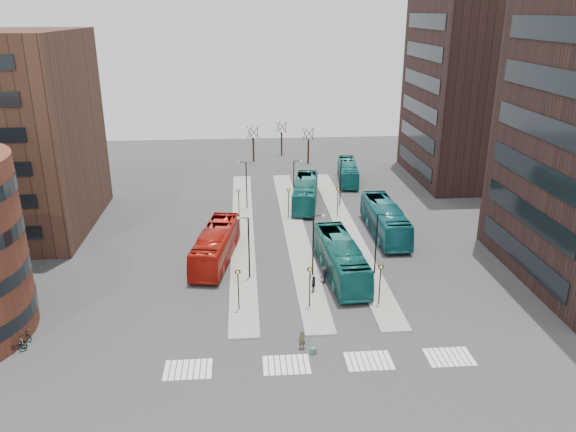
{
  "coord_description": "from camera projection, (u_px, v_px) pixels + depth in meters",
  "views": [
    {
      "loc": [
        -3.63,
        -29.98,
        23.91
      ],
      "look_at": [
        0.51,
        21.3,
        5.0
      ],
      "focal_mm": 35.0,
      "sensor_mm": 36.0,
      "label": 1
    }
  ],
  "objects": [
    {
      "name": "teal_bus_d",
      "position": [
        348.0,
        172.0,
        82.67
      ],
      "size": [
        3.72,
        10.88,
        2.97
      ],
      "primitive_type": "imported",
      "rotation": [
        0.0,
        0.0,
        -0.12
      ],
      "color": "#15696D",
      "rests_on": "ground"
    },
    {
      "name": "teal_bus_b",
      "position": [
        305.0,
        192.0,
        72.77
      ],
      "size": [
        4.68,
        12.33,
        3.35
      ],
      "primitive_type": "imported",
      "rotation": [
        0.0,
        0.0,
        -0.16
      ],
      "color": "#146460",
      "rests_on": "ground"
    },
    {
      "name": "bare_trees",
      "position": [
        281.0,
        144.0,
        94.46
      ],
      "size": [
        10.97,
        8.14,
        5.9
      ],
      "color": "black",
      "rests_on": "ground"
    },
    {
      "name": "commuter_a",
      "position": [
        190.0,
        276.0,
        51.92
      ],
      "size": [
        0.8,
        0.64,
        1.57
      ],
      "primitive_type": "imported",
      "rotation": [
        0.0,
        0.0,
        3.2
      ],
      "color": "black",
      "rests_on": "ground"
    },
    {
      "name": "crosswalk_stripes",
      "position": [
        324.0,
        363.0,
        40.44
      ],
      "size": [
        22.35,
        2.4,
        0.01
      ],
      "color": "silver",
      "rests_on": "ground"
    },
    {
      "name": "suitcase",
      "position": [
        313.0,
        351.0,
        41.44
      ],
      "size": [
        0.48,
        0.44,
        0.49
      ],
      "primitive_type": "cube",
      "rotation": [
        0.0,
        0.0,
        0.41
      ],
      "color": "navy",
      "rests_on": "ground"
    },
    {
      "name": "commuter_c",
      "position": [
        324.0,
        274.0,
        52.2
      ],
      "size": [
        1.12,
        1.18,
        1.6
      ],
      "primitive_type": "imported",
      "rotation": [
        0.0,
        0.0,
        4.02
      ],
      "color": "black",
      "rests_on": "ground"
    },
    {
      "name": "island_left",
      "position": [
        243.0,
        231.0,
        64.31
      ],
      "size": [
        2.5,
        45.0,
        0.15
      ],
      "primitive_type": "cube",
      "color": "gray",
      "rests_on": "ground"
    },
    {
      "name": "sign_poles",
      "position": [
        297.0,
        234.0,
        57.37
      ],
      "size": [
        12.45,
        22.12,
        3.65
      ],
      "color": "black",
      "rests_on": "ground"
    },
    {
      "name": "ground",
      "position": [
        306.0,
        400.0,
        36.57
      ],
      "size": [
        160.0,
        160.0,
        0.0
      ],
      "primitive_type": "plane",
      "color": "#2E2E31",
      "rests_on": "ground"
    },
    {
      "name": "bicycle_mid",
      "position": [
        17.0,
        341.0,
        42.13
      ],
      "size": [
        1.83,
        1.15,
        1.07
      ],
      "primitive_type": "imported",
      "rotation": [
        0.0,
        0.0,
        1.18
      ],
      "color": "gray",
      "rests_on": "ground"
    },
    {
      "name": "bicycle_near",
      "position": [
        14.0,
        348.0,
        41.46
      ],
      "size": [
        1.84,
        1.17,
        0.91
      ],
      "primitive_type": "imported",
      "rotation": [
        0.0,
        0.0,
        1.92
      ],
      "color": "gray",
      "rests_on": "ground"
    },
    {
      "name": "teal_bus_c",
      "position": [
        385.0,
        220.0,
        63.06
      ],
      "size": [
        3.01,
        12.77,
        3.56
      ],
      "primitive_type": "imported",
      "rotation": [
        0.0,
        0.0,
        0.0
      ],
      "color": "#156169",
      "rests_on": "ground"
    },
    {
      "name": "bicycle_far",
      "position": [
        22.0,
        335.0,
        43.08
      ],
      "size": [
        1.86,
        1.29,
        0.93
      ],
      "primitive_type": "imported",
      "rotation": [
        0.0,
        0.0,
        1.15
      ],
      "color": "gray",
      "rests_on": "ground"
    },
    {
      "name": "commuter_b",
      "position": [
        314.0,
        285.0,
        50.2
      ],
      "size": [
        0.58,
        1.01,
        1.63
      ],
      "primitive_type": "imported",
      "rotation": [
        0.0,
        0.0,
        1.37
      ],
      "color": "black",
      "rests_on": "ground"
    },
    {
      "name": "island_right",
      "position": [
        346.0,
        228.0,
        65.21
      ],
      "size": [
        2.5,
        45.0,
        0.15
      ],
      "primitive_type": "cube",
      "color": "gray",
      "rests_on": "ground"
    },
    {
      "name": "teal_bus_a",
      "position": [
        341.0,
        258.0,
        53.24
      ],
      "size": [
        3.7,
        12.79,
        3.52
      ],
      "primitive_type": "imported",
      "rotation": [
        0.0,
        0.0,
        0.06
      ],
      "color": "#125B57",
      "rests_on": "ground"
    },
    {
      "name": "red_bus",
      "position": [
        216.0,
        245.0,
        56.4
      ],
      "size": [
        4.88,
        12.51,
        3.4
      ],
      "primitive_type": "imported",
      "rotation": [
        0.0,
        0.0,
        -0.17
      ],
      "color": "#A9170D",
      "rests_on": "ground"
    },
    {
      "name": "lamp_posts",
      "position": [
        302.0,
        207.0,
        61.73
      ],
      "size": [
        14.04,
        20.24,
        6.12
      ],
      "color": "black",
      "rests_on": "ground"
    },
    {
      "name": "traveller",
      "position": [
        302.0,
        340.0,
        41.89
      ],
      "size": [
        0.59,
        0.42,
        1.53
      ],
      "primitive_type": "imported",
      "rotation": [
        0.0,
        0.0,
        0.1
      ],
      "color": "#47432A",
      "rests_on": "ground"
    },
    {
      "name": "tower_far",
      "position": [
        490.0,
        76.0,
        80.59
      ],
      "size": [
        20.12,
        20.0,
        30.0
      ],
      "color": "black",
      "rests_on": "ground"
    },
    {
      "name": "island_mid",
      "position": [
        295.0,
        230.0,
        64.76
      ],
      "size": [
        2.5,
        45.0,
        0.15
      ],
      "primitive_type": "cube",
      "color": "gray",
      "rests_on": "ground"
    }
  ]
}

